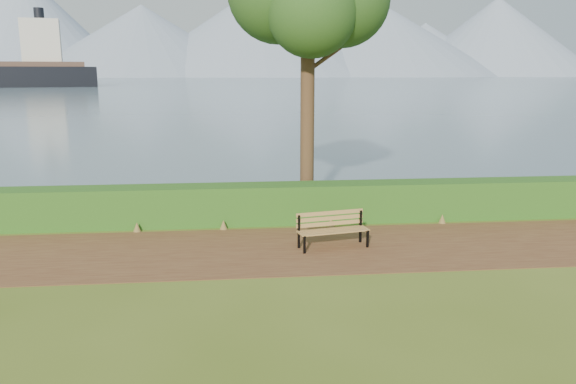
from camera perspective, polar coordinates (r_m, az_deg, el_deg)
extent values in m
plane|color=#4C601B|center=(12.10, -1.41, -6.34)|extent=(140.00, 140.00, 0.00)
cube|color=#542F1D|center=(12.38, -1.52, -5.88)|extent=(40.00, 3.40, 0.01)
cube|color=#224E16|center=(14.46, -2.21, -1.19)|extent=(32.00, 0.85, 1.00)
cube|color=slate|center=(271.47, -5.71, 11.34)|extent=(700.00, 510.00, 0.00)
cone|color=gray|center=(444.91, -24.91, 15.13)|extent=(140.00, 140.00, 70.00)
cone|color=gray|center=(411.21, -14.52, 14.64)|extent=(160.00, 160.00, 48.00)
cone|color=gray|center=(417.84, -3.02, 15.92)|extent=(190.00, 190.00, 62.00)
cone|color=gray|center=(426.64, 9.62, 14.88)|extent=(170.00, 170.00, 50.00)
cone|color=gray|center=(467.53, 20.36, 14.56)|extent=(150.00, 150.00, 58.00)
cone|color=gray|center=(441.74, -7.17, 13.89)|extent=(120.00, 120.00, 35.00)
cone|color=gray|center=(462.06, 13.69, 13.88)|extent=(130.00, 130.00, 40.00)
cube|color=black|center=(12.08, 1.68, -5.39)|extent=(0.05, 0.06, 0.40)
cube|color=black|center=(12.38, 1.11, -4.08)|extent=(0.05, 0.06, 0.76)
cube|color=black|center=(12.20, 1.39, -4.36)|extent=(0.13, 0.46, 0.04)
cube|color=black|center=(12.61, 8.08, -4.74)|extent=(0.05, 0.06, 0.40)
cube|color=black|center=(12.90, 7.37, -3.50)|extent=(0.05, 0.06, 0.76)
cube|color=black|center=(12.73, 7.73, -3.76)|extent=(0.13, 0.46, 0.04)
cube|color=olive|center=(12.29, 4.92, -4.15)|extent=(1.57, 0.39, 0.03)
cube|color=olive|center=(12.39, 4.73, -4.01)|extent=(1.57, 0.39, 0.03)
cube|color=olive|center=(12.49, 4.54, -3.88)|extent=(1.57, 0.39, 0.03)
cube|color=olive|center=(12.59, 4.35, -3.74)|extent=(1.57, 0.39, 0.03)
cube|color=olive|center=(12.61, 4.27, -3.22)|extent=(1.56, 0.35, 0.09)
cube|color=olive|center=(12.58, 4.28, -2.68)|extent=(1.56, 0.35, 0.09)
cube|color=olive|center=(12.54, 4.29, -2.13)|extent=(1.56, 0.35, 0.09)
cylinder|color=#372216|center=(15.19, 2.00, 10.47)|extent=(0.38, 0.38, 6.78)
sphere|color=#194517|center=(15.36, 5.58, 18.88)|extent=(2.45, 2.45, 2.45)
sphere|color=#194517|center=(14.55, 2.44, 17.81)|extent=(2.26, 2.26, 2.26)
cylinder|color=#372216|center=(15.25, 3.64, 13.29)|extent=(0.99, 0.11, 0.74)
cylinder|color=#372216|center=(15.25, 0.53, 15.08)|extent=(0.77, 0.36, 0.68)
cube|color=silver|center=(152.17, -23.77, 13.75)|extent=(10.32, 9.79, 10.60)
cylinder|color=black|center=(152.57, -23.97, 16.10)|extent=(2.31, 2.31, 3.37)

